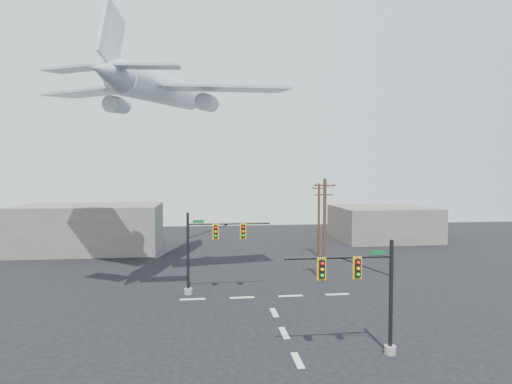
{
  "coord_description": "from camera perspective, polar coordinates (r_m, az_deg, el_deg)",
  "views": [
    {
      "loc": [
        -4.9,
        -22.3,
        10.16
      ],
      "look_at": [
        -1.68,
        5.0,
        8.94
      ],
      "focal_mm": 30.0,
      "sensor_mm": 36.0,
      "label": 1
    }
  ],
  "objects": [
    {
      "name": "lane_markings",
      "position": [
        29.84,
        3.29,
        -17.34
      ],
      "size": [
        14.0,
        21.2,
        0.01
      ],
      "color": "beige",
      "rests_on": "ground"
    },
    {
      "name": "airliner",
      "position": [
        42.58,
        -12.39,
        13.18
      ],
      "size": [
        24.03,
        25.82,
        6.77
      ],
      "rotation": [
        0.0,
        -0.08,
        1.31
      ],
      "color": "silver"
    },
    {
      "name": "building_left",
      "position": [
        59.69,
        -21.4,
        -4.51
      ],
      "size": [
        18.0,
        10.0,
        6.0
      ],
      "primitive_type": "cube",
      "color": "slate",
      "rests_on": "ground"
    },
    {
      "name": "utility_pole_a",
      "position": [
        40.23,
        9.13,
        -4.79
      ],
      "size": [
        1.87,
        0.74,
        9.64
      ],
      "rotation": [
        0.0,
        0.0,
        -0.32
      ],
      "color": "#42291C",
      "rests_on": "ground"
    },
    {
      "name": "signal_mast_far",
      "position": [
        36.36,
        -6.64,
        -7.67
      ],
      "size": [
        7.28,
        0.75,
        6.86
      ],
      "color": "gray",
      "rests_on": "ground"
    },
    {
      "name": "signal_mast_near",
      "position": [
        25.08,
        14.79,
        -12.99
      ],
      "size": [
        6.36,
        0.71,
        6.46
      ],
      "color": "gray",
      "rests_on": "ground"
    },
    {
      "name": "utility_pole_b",
      "position": [
        52.59,
        8.38,
        -3.48
      ],
      "size": [
        1.77,
        0.58,
        8.9
      ],
      "rotation": [
        0.0,
        0.0,
        0.26
      ],
      "color": "#42291C",
      "rests_on": "ground"
    },
    {
      "name": "building_right",
      "position": [
        68.29,
        16.56,
        -3.99
      ],
      "size": [
        14.0,
        12.0,
        5.0
      ],
      "primitive_type": "cube",
      "color": "slate",
      "rests_on": "ground"
    },
    {
      "name": "power_lines",
      "position": [
        46.13,
        8.73,
        0.58
      ],
      "size": [
        4.41,
        12.11,
        0.03
      ],
      "color": "black"
    },
    {
      "name": "ground",
      "position": [
        24.99,
        5.57,
        -21.45
      ],
      "size": [
        120.0,
        120.0,
        0.0
      ],
      "primitive_type": "plane",
      "color": "black",
      "rests_on": "ground"
    }
  ]
}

